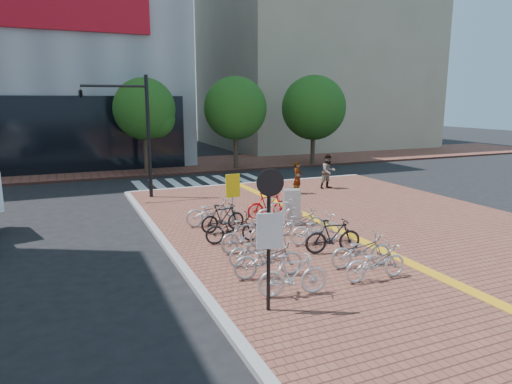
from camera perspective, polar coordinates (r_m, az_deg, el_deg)
name	(u,v)px	position (r m, az deg, el deg)	size (l,w,h in m)	color
ground	(316,257)	(14.15, 7.50, -8.11)	(120.00, 120.00, 0.00)	black
tactile_strip	(509,308)	(11.87, 29.10, -12.61)	(0.40, 34.00, 0.01)	orange
kerb_west	(263,374)	(8.43, 0.86, -21.82)	(0.25, 34.00, 0.15)	gray
kerb_north	(254,184)	(25.86, -0.29, 1.06)	(14.00, 0.25, 0.15)	gray
far_sidewalk	(167,166)	(33.49, -11.08, 3.21)	(70.00, 8.00, 0.15)	brown
building_beige	(311,59)	(50.25, 6.90, 16.18)	(20.00, 18.00, 18.00)	gray
crosswalk	(201,182)	(26.90, -6.86, 1.23)	(7.50, 4.00, 0.01)	silver
street_trees	(250,110)	(31.27, -0.74, 10.26)	(16.20, 4.60, 6.35)	#38281E
bike_0	(293,275)	(10.93, 4.64, -10.31)	(0.48, 1.71, 1.03)	silver
bike_1	(268,259)	(12.00, 1.56, -8.35)	(0.66, 1.89, 0.99)	#A5A5AA
bike_2	(254,248)	(12.99, -0.26, -7.07)	(0.58, 1.66, 0.87)	#A7A7AC
bike_3	(244,235)	(14.02, -1.46, -5.39)	(0.47, 1.67, 1.01)	#ABACB0
bike_4	(233,228)	(14.84, -2.89, -4.54)	(0.64, 1.83, 0.96)	black
bike_5	(223,218)	(16.08, -4.16, -3.23)	(0.47, 1.67, 1.00)	black
bike_6	(211,212)	(16.92, -5.58, -2.47)	(0.68, 1.96, 1.03)	silver
bike_7	(376,262)	(12.22, 14.71, -8.49)	(0.62, 1.79, 0.94)	silver
bike_8	(361,250)	(13.04, 13.00, -7.13)	(0.63, 1.81, 0.95)	#ADADB2
bike_9	(333,236)	(14.03, 9.60, -5.44)	(0.50, 1.75, 1.05)	black
bike_10	(316,229)	(14.89, 7.50, -4.56)	(0.64, 1.84, 0.97)	silver
bike_11	(300,221)	(15.84, 5.48, -3.66)	(0.60, 1.72, 0.90)	#A7A7AB
bike_12	(280,212)	(16.71, 2.96, -2.49)	(0.51, 1.82, 1.09)	white
bike_13	(268,206)	(17.77, 1.56, -1.71)	(0.50, 1.76, 1.06)	red
pedestrian_a	(298,178)	(22.66, 5.21, 1.79)	(0.58, 0.38, 1.60)	gray
pedestrian_b	(328,172)	(24.21, 9.03, 2.55)	(0.87, 0.68, 1.79)	#4F5564
utility_box	(292,207)	(17.06, 4.47, -1.85)	(0.60, 0.44, 1.31)	silver
yellow_sign	(233,191)	(16.48, -2.93, 0.19)	(0.53, 0.12, 1.96)	#B7B7BC
notice_sign	(269,223)	(9.67, 1.69, -3.91)	(0.58, 0.19, 3.16)	black
traffic_light_pole	(118,114)	(21.87, -16.85, 9.30)	(3.07, 1.18, 5.71)	black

